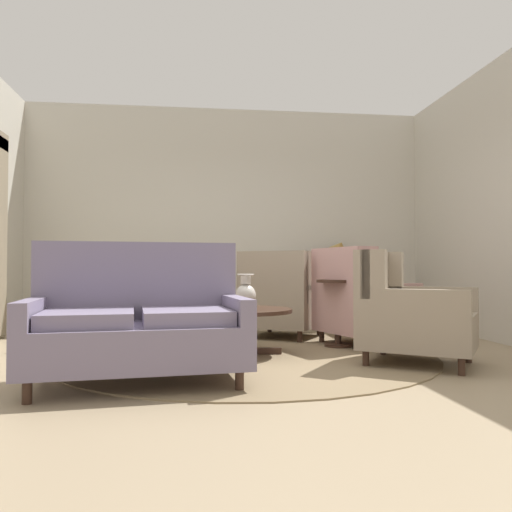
{
  "coord_description": "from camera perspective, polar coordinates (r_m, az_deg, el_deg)",
  "views": [
    {
      "loc": [
        -0.47,
        -4.52,
        0.81
      ],
      "look_at": [
        0.12,
        0.39,
        0.94
      ],
      "focal_mm": 35.62,
      "sensor_mm": 36.0,
      "label": 1
    }
  ],
  "objects": [
    {
      "name": "wall_right",
      "position": [
        6.38,
        25.03,
        5.53
      ],
      "size": [
        0.08,
        4.0,
        3.15
      ],
      "primitive_type": "cube",
      "color": "beige",
      "rests_on": "ground"
    },
    {
      "name": "porcelain_vase",
      "position": [
        4.79,
        -1.15,
        -4.2
      ],
      "size": [
        0.2,
        0.2,
        0.33
      ],
      "color": "beige",
      "rests_on": "coffee_table"
    },
    {
      "name": "settee",
      "position": [
        3.75,
        -13.11,
        -7.59
      ],
      "size": [
        1.6,
        1.03,
        1.02
      ],
      "rotation": [
        0.0,
        0.0,
        0.12
      ],
      "color": "slate",
      "rests_on": "ground"
    },
    {
      "name": "armchair_foreground_right",
      "position": [
        5.62,
        -15.44,
        -5.33
      ],
      "size": [
        1.13,
        1.1,
        1.02
      ],
      "rotation": [
        0.0,
        0.0,
        4.29
      ],
      "color": "gray",
      "rests_on": "ground"
    },
    {
      "name": "baseboard_back",
      "position": [
        7.37,
        -3.15,
        -7.34
      ],
      "size": [
        5.76,
        0.03,
        0.12
      ],
      "primitive_type": "cube",
      "color": "#382319",
      "rests_on": "ground"
    },
    {
      "name": "side_table",
      "position": [
        5.36,
        9.19,
        -5.68
      ],
      "size": [
        0.44,
        0.44,
        0.7
      ],
      "color": "#382319",
      "rests_on": "ground"
    },
    {
      "name": "sideboard",
      "position": [
        7.36,
        8.65,
        -4.13
      ],
      "size": [
        0.94,
        0.44,
        1.05
      ],
      "color": "#382319",
      "rests_on": "ground"
    },
    {
      "name": "ground",
      "position": [
        4.62,
        -0.88,
        -11.62
      ],
      "size": [
        8.06,
        8.06,
        0.0
      ],
      "primitive_type": "plane",
      "color": "#9E896B"
    },
    {
      "name": "armchair_near_window",
      "position": [
        5.54,
        11.55,
        -5.33
      ],
      "size": [
        1.07,
        1.06,
        1.04
      ],
      "rotation": [
        0.0,
        0.0,
        1.91
      ],
      "color": "tan",
      "rests_on": "ground"
    },
    {
      "name": "wall_back",
      "position": [
        7.43,
        -3.16,
        4.41
      ],
      "size": [
        5.92,
        0.08,
        3.15
      ],
      "primitive_type": "cube",
      "color": "beige",
      "rests_on": "ground"
    },
    {
      "name": "area_rug",
      "position": [
        4.91,
        -1.25,
        -10.94
      ],
      "size": [
        3.55,
        3.55,
        0.01
      ],
      "primitive_type": "cylinder",
      "color": "#847051",
      "rests_on": "ground"
    },
    {
      "name": "armchair_far_left",
      "position": [
        5.97,
        2.81,
        -5.16
      ],
      "size": [
        1.14,
        1.15,
        1.02
      ],
      "rotation": [
        0.0,
        0.0,
        2.58
      ],
      "color": "gray",
      "rests_on": "ground"
    },
    {
      "name": "armchair_near_sideboard",
      "position": [
        6.15,
        -6.47,
        -5.1
      ],
      "size": [
        0.87,
        0.89,
        0.97
      ],
      "rotation": [
        0.0,
        0.0,
        3.27
      ],
      "color": "gray",
      "rests_on": "ground"
    },
    {
      "name": "coffee_table",
      "position": [
        4.81,
        -1.43,
        -6.81
      ],
      "size": [
        0.93,
        0.93,
        0.44
      ],
      "color": "#382319",
      "rests_on": "ground"
    },
    {
      "name": "armchair_beside_settee",
      "position": [
        4.57,
        16.76,
        -6.38
      ],
      "size": [
        1.17,
        1.14,
        0.97
      ],
      "rotation": [
        0.0,
        0.0,
        7.26
      ],
      "color": "gray",
      "rests_on": "ground"
    },
    {
      "name": "gramophone",
      "position": [
        7.28,
        9.17,
        0.45
      ],
      "size": [
        0.35,
        0.43,
        0.5
      ],
      "color": "#382319",
      "rests_on": "sideboard"
    }
  ]
}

